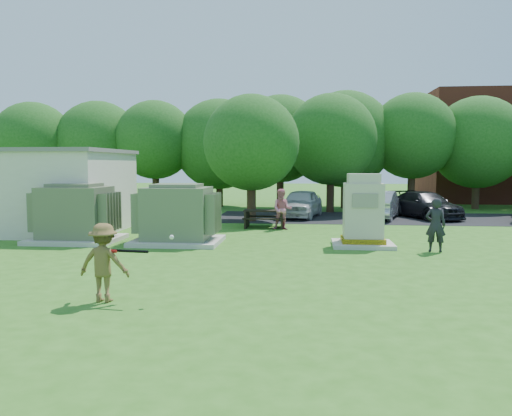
# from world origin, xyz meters

# --- Properties ---
(ground) EXTENTS (120.00, 120.00, 0.00)m
(ground) POSITION_xyz_m (0.00, 0.00, 0.00)
(ground) COLOR #2D6619
(ground) RESTS_ON ground
(parking_strip) EXTENTS (20.00, 6.00, 0.01)m
(parking_strip) POSITION_xyz_m (7.00, 13.50, 0.01)
(parking_strip) COLOR #232326
(parking_strip) RESTS_ON ground
(transformer_left) EXTENTS (3.00, 2.40, 2.07)m
(transformer_left) POSITION_xyz_m (-6.50, 4.50, 0.97)
(transformer_left) COLOR beige
(transformer_left) RESTS_ON ground
(transformer_right) EXTENTS (3.00, 2.40, 2.07)m
(transformer_right) POSITION_xyz_m (-2.80, 4.50, 0.97)
(transformer_right) COLOR beige
(transformer_right) RESTS_ON ground
(generator_cabinet) EXTENTS (2.00, 1.64, 2.43)m
(generator_cabinet) POSITION_xyz_m (3.55, 4.49, 1.07)
(generator_cabinet) COLOR beige
(generator_cabinet) RESTS_ON ground
(picnic_table) EXTENTS (1.80, 1.35, 0.77)m
(picnic_table) POSITION_xyz_m (-0.15, 9.11, 0.48)
(picnic_table) COLOR black
(picnic_table) RESTS_ON ground
(batter) EXTENTS (1.04, 0.63, 1.58)m
(batter) POSITION_xyz_m (-2.34, -2.93, 0.79)
(batter) COLOR brown
(batter) RESTS_ON ground
(person_by_generator) EXTENTS (0.68, 0.50, 1.69)m
(person_by_generator) POSITION_xyz_m (5.70, 3.63, 0.85)
(person_by_generator) COLOR black
(person_by_generator) RESTS_ON ground
(person_at_picnic) EXTENTS (0.86, 0.68, 1.72)m
(person_at_picnic) POSITION_xyz_m (0.65, 8.47, 0.86)
(person_at_picnic) COLOR #CE6D82
(person_at_picnic) RESTS_ON ground
(car_white) EXTENTS (2.54, 4.53, 1.45)m
(car_white) POSITION_xyz_m (1.36, 13.56, 0.73)
(car_white) COLOR silver
(car_white) RESTS_ON ground
(car_silver_a) EXTENTS (2.66, 4.57, 1.42)m
(car_silver_a) POSITION_xyz_m (5.37, 13.24, 0.71)
(car_silver_a) COLOR #BDBCC2
(car_silver_a) RESTS_ON ground
(car_dark) EXTENTS (3.47, 5.02, 1.35)m
(car_dark) POSITION_xyz_m (7.71, 13.79, 0.68)
(car_dark) COLOR black
(car_dark) RESTS_ON ground
(batting_equipment) EXTENTS (1.31, 0.33, 0.34)m
(batting_equipment) POSITION_xyz_m (-1.75, -2.94, 1.08)
(batting_equipment) COLOR black
(batting_equipment) RESTS_ON ground
(tree_row) EXTENTS (41.30, 13.30, 7.30)m
(tree_row) POSITION_xyz_m (1.75, 18.50, 4.15)
(tree_row) COLOR #47301E
(tree_row) RESTS_ON ground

